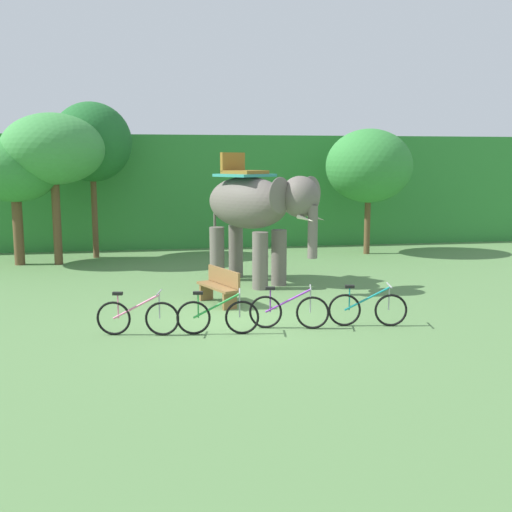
# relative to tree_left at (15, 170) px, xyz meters

# --- Properties ---
(ground_plane) EXTENTS (80.00, 80.00, 0.00)m
(ground_plane) POSITION_rel_tree_left_xyz_m (6.43, -8.67, -3.23)
(ground_plane) COLOR #567F47
(foliage_hedge) EXTENTS (36.00, 6.00, 4.55)m
(foliage_hedge) POSITION_rel_tree_left_xyz_m (6.43, 5.88, -0.96)
(foliage_hedge) COLOR #338438
(foliage_hedge) RESTS_ON ground
(tree_left) EXTENTS (3.03, 3.03, 4.36)m
(tree_left) POSITION_rel_tree_left_xyz_m (0.00, 0.00, 0.00)
(tree_left) COLOR brown
(tree_left) RESTS_ON ground
(tree_far_left) EXTENTS (3.41, 3.41, 5.13)m
(tree_far_left) POSITION_rel_tree_left_xyz_m (1.30, -0.12, 0.68)
(tree_far_left) COLOR brown
(tree_far_left) RESTS_ON ground
(tree_right) EXTENTS (2.84, 2.84, 5.62)m
(tree_right) POSITION_rel_tree_left_xyz_m (2.45, 1.17, 0.95)
(tree_right) COLOR brown
(tree_right) RESTS_ON ground
(tree_far_right) EXTENTS (3.24, 3.24, 4.72)m
(tree_far_right) POSITION_rel_tree_left_xyz_m (12.62, 0.41, 0.10)
(tree_far_right) COLOR brown
(tree_far_right) RESTS_ON ground
(elephant) EXTENTS (3.38, 3.95, 3.78)m
(elephant) POSITION_rel_tree_left_xyz_m (7.44, -4.68, -1.03)
(elephant) COLOR #665E56
(elephant) RESTS_ON ground
(bike_pink) EXTENTS (1.69, 0.54, 0.92)m
(bike_pink) POSITION_rel_tree_left_xyz_m (4.18, -9.48, -2.85)
(bike_pink) COLOR black
(bike_pink) RESTS_ON ground
(bike_green) EXTENTS (1.70, 0.52, 0.92)m
(bike_green) POSITION_rel_tree_left_xyz_m (5.80, -9.68, -2.85)
(bike_green) COLOR black
(bike_green) RESTS_ON ground
(bike_purple) EXTENTS (1.68, 0.58, 0.92)m
(bike_purple) POSITION_rel_tree_left_xyz_m (7.34, -9.49, -2.85)
(bike_purple) COLOR black
(bike_purple) RESTS_ON ground
(bike_teal) EXTENTS (1.69, 0.52, 0.92)m
(bike_teal) POSITION_rel_tree_left_xyz_m (9.06, -9.58, -2.85)
(bike_teal) COLOR black
(bike_teal) RESTS_ON ground
(wooden_bench) EXTENTS (0.96, 1.54, 0.89)m
(wooden_bench) POSITION_rel_tree_left_xyz_m (6.14, -7.00, -2.76)
(wooden_bench) COLOR brown
(wooden_bench) RESTS_ON ground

